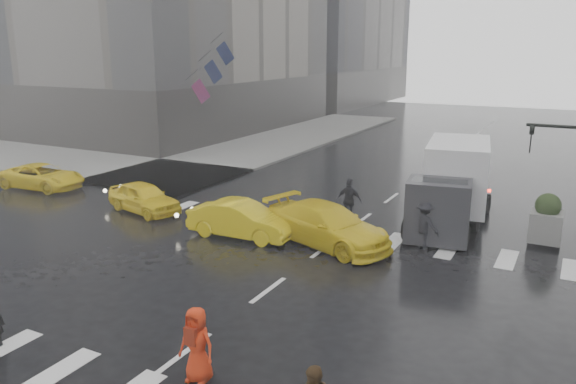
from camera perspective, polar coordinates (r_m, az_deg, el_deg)
The scene contains 13 objects.
ground at distance 17.06m, azimuth -2.02°, elevation -9.93°, with size 120.00×120.00×0.00m, color black.
sidewalk_nw at distance 41.83m, azimuth -13.44°, elevation 4.48°, with size 35.00×35.00×0.15m, color slate.
road_markings at distance 17.05m, azimuth -2.02°, elevation -9.91°, with size 18.00×48.00×0.01m, color silver, non-canonical shape.
planter_west at distance 22.50m, azimuth 24.78°, elevation -2.52°, with size 1.10×1.10×1.80m.
flag_cluster at distance 39.31m, azimuth -7.95°, elevation 12.29°, with size 2.87×3.06×4.69m.
pedestrian_orange at distance 12.63m, azimuth -9.24°, elevation -15.05°, with size 0.86×0.58×1.71m.
pedestrian_far_a at distance 23.23m, azimuth 6.26°, elevation -0.88°, with size 1.09×0.66×1.86m, color black.
pedestrian_far_b at distance 20.71m, azimuth 13.71°, elevation -3.26°, with size 1.14×0.63×1.77m, color black.
taxi_front at distance 25.41m, azimuth -14.43°, elevation -0.55°, with size 1.56×3.87×1.32m, color yellow.
taxi_mid at distance 21.45m, azimuth -4.72°, elevation -2.81°, with size 1.46×4.18×1.38m, color yellow.
taxi_rear at distance 20.57m, azimuth 3.99°, elevation -3.37°, with size 2.11×4.58×1.50m, color yellow.
taxi_far at distance 31.45m, azimuth -23.71°, elevation 1.46°, with size 2.08×4.00×1.25m, color yellow.
box_truck at distance 23.37m, azimuth 16.35°, elevation 0.87°, with size 2.36×6.30×3.34m.
Camera 1 is at (7.76, -13.46, 7.04)m, focal length 35.00 mm.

